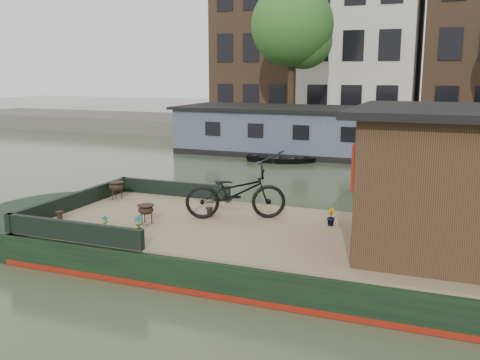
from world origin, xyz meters
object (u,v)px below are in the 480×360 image
at_px(potted_plant_a, 139,224).
at_px(brazier_rear, 116,190).
at_px(cabin, 475,181).
at_px(bicycle, 236,193).
at_px(brazier_front, 146,214).
at_px(dinghy, 282,155).

xyz_separation_m(potted_plant_a, brazier_rear, (-2.03, 2.24, 0.03)).
relative_size(cabin, bicycle, 1.93).
bearing_deg(bicycle, brazier_rear, 56.70).
xyz_separation_m(potted_plant_a, brazier_front, (-0.22, 0.62, 0.01)).
distance_m(cabin, dinghy, 13.48).
xyz_separation_m(bicycle, brazier_rear, (-3.31, 0.56, -0.34)).
height_order(bicycle, brazier_front, bicycle).
relative_size(bicycle, potted_plant_a, 5.66).
bearing_deg(brazier_front, potted_plant_a, -70.14).
height_order(cabin, brazier_rear, cabin).
bearing_deg(potted_plant_a, brazier_rear, 132.11).
height_order(brazier_front, dinghy, brazier_front).
distance_m(cabin, potted_plant_a, 5.96).
bearing_deg(dinghy, bicycle, -173.22).
relative_size(cabin, dinghy, 1.38).
xyz_separation_m(potted_plant_a, dinghy, (-1.09, 12.63, -0.53)).
bearing_deg(cabin, brazier_rear, 171.87).
xyz_separation_m(brazier_front, brazier_rear, (-1.80, 1.62, 0.01)).
xyz_separation_m(bicycle, dinghy, (-2.37, 10.95, -0.89)).
distance_m(cabin, bicycle, 4.56).
bearing_deg(cabin, dinghy, 120.78).
bearing_deg(brazier_front, brazier_rear, 138.04).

